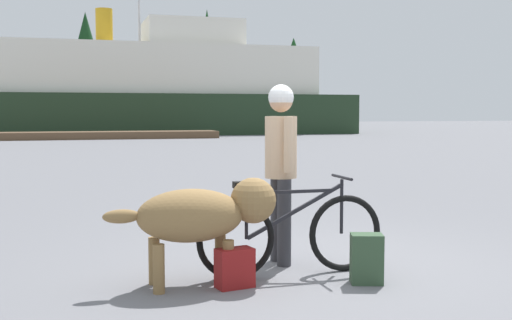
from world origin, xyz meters
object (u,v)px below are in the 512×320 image
object	(u,v)px
bicycle	(290,233)
person_cyclist	(281,155)
dog	(203,215)
backpack	(367,259)
sailboat_moored	(141,127)
handbag_pannier	(235,268)
ferry_boat	(155,92)

from	to	relation	value
bicycle	person_cyclist	xyz separation A→B (m)	(0.06, 0.47, 0.70)
dog	backpack	xyz separation A→B (m)	(1.41, -0.36, -0.41)
person_cyclist	sailboat_moored	distance (m)	37.10
person_cyclist	backpack	world-z (taller)	person_cyclist
bicycle	person_cyclist	size ratio (longest dim) A/B	1.01
person_cyclist	handbag_pannier	distance (m)	1.35
handbag_pannier	ferry_boat	size ratio (longest dim) A/B	0.01
dog	sailboat_moored	world-z (taller)	sailboat_moored
bicycle	handbag_pannier	world-z (taller)	bicycle
person_cyclist	sailboat_moored	xyz separation A→B (m)	(2.60, 37.00, -0.60)
handbag_pannier	sailboat_moored	world-z (taller)	sailboat_moored
ferry_boat	sailboat_moored	bearing A→B (deg)	-158.17
bicycle	sailboat_moored	xyz separation A→B (m)	(2.66, 37.47, 0.10)
backpack	ferry_boat	world-z (taller)	ferry_boat
person_cyclist	handbag_pannier	world-z (taller)	person_cyclist
sailboat_moored	handbag_pannier	bearing A→B (deg)	-94.95
bicycle	handbag_pannier	bearing A→B (deg)	-156.67
handbag_pannier	sailboat_moored	size ratio (longest dim) A/B	0.04
bicycle	ferry_boat	distance (m)	38.16
backpack	handbag_pannier	distance (m)	1.18
person_cyclist	ferry_boat	world-z (taller)	ferry_boat
dog	sailboat_moored	bearing A→B (deg)	84.66
person_cyclist	sailboat_moored	world-z (taller)	sailboat_moored
dog	ferry_boat	world-z (taller)	ferry_boat
ferry_boat	sailboat_moored	size ratio (longest dim) A/B	2.83
person_cyclist	sailboat_moored	bearing A→B (deg)	85.98
bicycle	backpack	world-z (taller)	bicycle
bicycle	ferry_boat	xyz separation A→B (m)	(3.72, 37.90, 2.45)
ferry_boat	dog	bearing A→B (deg)	-96.87
bicycle	handbag_pannier	xyz separation A→B (m)	(-0.61, -0.26, -0.22)
bicycle	ferry_boat	size ratio (longest dim) A/B	0.07
backpack	sailboat_moored	size ratio (longest dim) A/B	0.05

